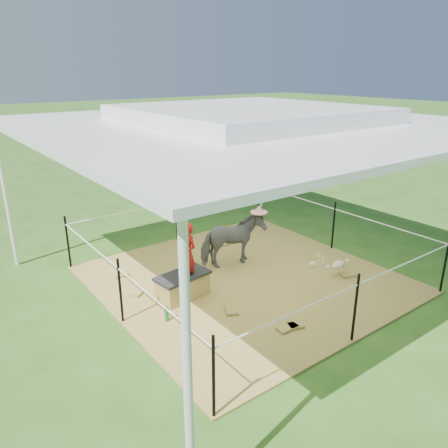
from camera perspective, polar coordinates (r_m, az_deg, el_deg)
ground at (r=7.59m, az=2.73°, el=-7.29°), size 90.00×90.00×0.00m
hay_patch at (r=7.58m, az=2.73°, el=-7.19°), size 4.60×4.60×0.03m
canopy_tent at (r=6.81m, az=3.10°, el=13.36°), size 6.30×6.30×2.90m
rope_fence at (r=7.32m, az=2.81°, el=-2.79°), size 4.54×4.54×1.00m
straw_bale at (r=6.93m, az=-5.39°, el=-8.19°), size 0.84×0.49×0.35m
dark_cloth at (r=6.84m, az=-5.45°, el=-6.72°), size 0.90×0.54×0.04m
woman at (r=6.70m, az=-4.84°, el=-3.01°), size 0.27×0.37×0.95m
green_bottle at (r=6.39m, az=-7.51°, el=-11.57°), size 0.07×0.07×0.22m
pony at (r=7.85m, az=1.12°, el=-2.19°), size 1.22×0.72×0.97m
pink_hat at (r=7.66m, az=1.15°, el=1.67°), size 0.30×0.30×0.14m
foal at (r=7.80m, az=14.71°, el=-4.95°), size 0.92×0.58×0.48m
trash_barrel at (r=14.14m, az=-2.55°, el=7.40°), size 0.57×0.57×0.88m
picnic_table_near at (r=14.52m, az=-12.43°, el=7.12°), size 2.28×1.98×0.80m
picnic_table_far at (r=17.87m, az=-4.25°, el=9.67°), size 1.97×1.64×0.71m
distant_person at (r=14.48m, az=-6.19°, el=8.31°), size 0.72×0.64×1.24m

